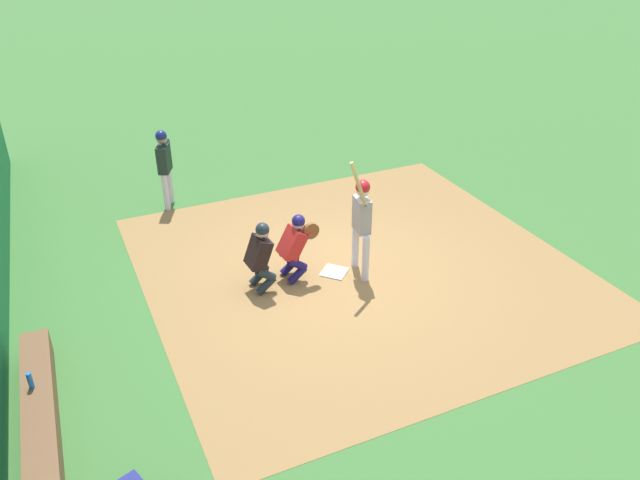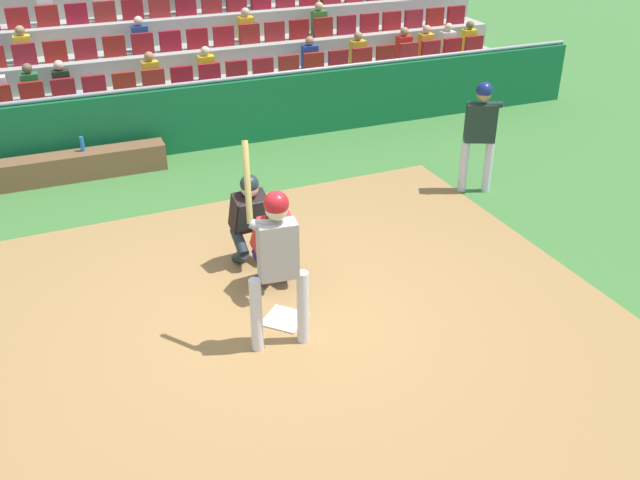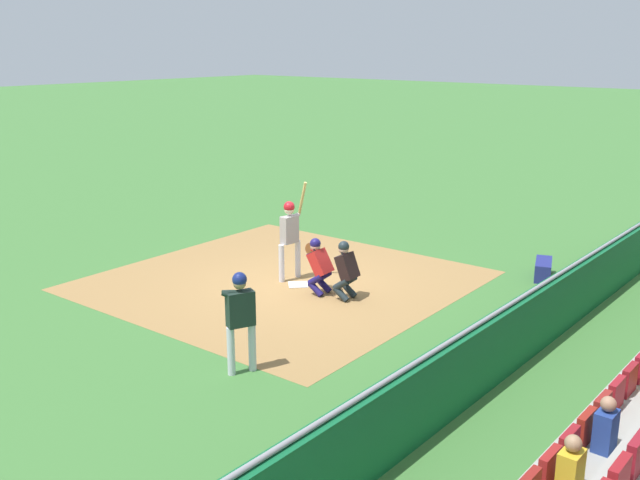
% 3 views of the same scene
% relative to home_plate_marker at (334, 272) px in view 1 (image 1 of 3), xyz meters
% --- Properties ---
extents(ground_plane, '(160.00, 160.00, 0.00)m').
position_rel_home_plate_marker_xyz_m(ground_plane, '(0.00, 0.00, -0.02)').
color(ground_plane, '#3E7334').
extents(infield_dirt_patch, '(7.82, 7.87, 0.01)m').
position_rel_home_plate_marker_xyz_m(infield_dirt_patch, '(0.00, 0.50, -0.01)').
color(infield_dirt_patch, '#9C7342').
rests_on(infield_dirt_patch, ground_plane).
extents(home_plate_marker, '(0.62, 0.62, 0.02)m').
position_rel_home_plate_marker_xyz_m(home_plate_marker, '(0.00, 0.00, 0.00)').
color(home_plate_marker, white).
rests_on(home_plate_marker, infield_dirt_patch).
extents(batter_at_plate, '(0.65, 0.49, 2.32)m').
position_rel_home_plate_marker_xyz_m(batter_at_plate, '(0.20, 0.42, 1.15)').
color(batter_at_plate, silver).
rests_on(batter_at_plate, ground_plane).
extents(catcher_crouching, '(0.49, 0.73, 1.27)m').
position_rel_home_plate_marker_xyz_m(catcher_crouching, '(-0.13, -0.71, 0.69)').
color(catcher_crouching, navy).
rests_on(catcher_crouching, ground_plane).
extents(home_plate_umpire, '(0.49, 0.49, 1.30)m').
position_rel_home_plate_marker_xyz_m(home_plate_umpire, '(-0.03, -1.38, 0.69)').
color(home_plate_umpire, '#1E292F').
rests_on(home_plate_umpire, ground_plane).
extents(dugout_bench, '(3.69, 0.40, 0.44)m').
position_rel_home_plate_marker_xyz_m(dugout_bench, '(2.21, -5.08, 0.20)').
color(dugout_bench, brown).
rests_on(dugout_bench, ground_plane).
extents(water_bottle_on_bench, '(0.07, 0.07, 0.24)m').
position_rel_home_plate_marker_xyz_m(water_bottle_on_bench, '(1.66, -5.13, 0.54)').
color(water_bottle_on_bench, blue).
rests_on(water_bottle_on_bench, dugout_bench).
extents(on_deck_batter, '(0.55, 0.40, 1.76)m').
position_rel_home_plate_marker_xyz_m(on_deck_batter, '(-3.97, -2.22, 1.06)').
color(on_deck_batter, silver).
rests_on(on_deck_batter, ground_plane).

